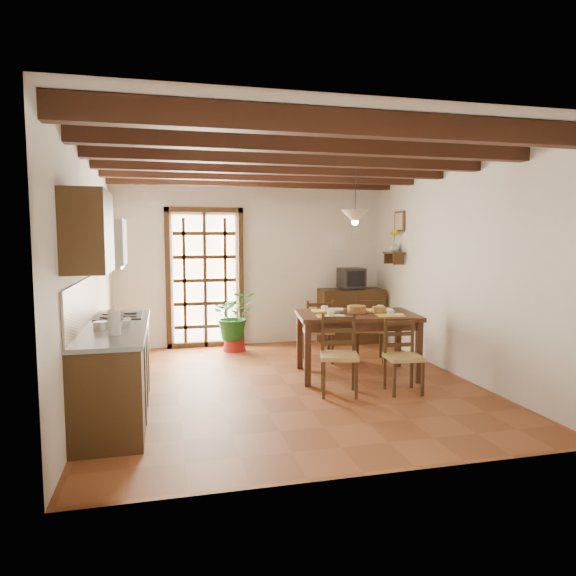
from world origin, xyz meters
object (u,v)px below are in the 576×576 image
object	(u,v)px
sideboard	(351,316)
chair_far_right	(369,341)
dining_table	(356,321)
potted_plant	(234,315)
crt_tv	(351,278)
chair_near_right	(403,370)
kitchen_counter	(115,368)
chair_far_left	(318,342)
chair_near_left	(339,370)
pendant_lamp	(355,216)

from	to	relation	value
sideboard	chair_far_right	bearing A→B (deg)	-96.14
dining_table	sideboard	distance (m)	2.16
potted_plant	crt_tv	bearing A→B (deg)	5.16
chair_near_right	potted_plant	world-z (taller)	potted_plant
kitchen_counter	chair_near_right	size ratio (longest dim) A/B	2.65
crt_tv	potted_plant	xyz separation A→B (m)	(-2.04, -0.18, -0.54)
chair_far_left	potted_plant	size ratio (longest dim) A/B	0.45
kitchen_counter	chair_near_left	xyz separation A→B (m)	(2.43, 0.08, -0.19)
kitchen_counter	chair_near_right	distance (m)	3.19
chair_near_right	kitchen_counter	bearing A→B (deg)	-175.80
chair_far_right	potted_plant	size ratio (longest dim) A/B	0.47
sideboard	potted_plant	world-z (taller)	potted_plant
dining_table	chair_near_right	world-z (taller)	chair_near_right
chair_near_right	potted_plant	distance (m)	3.13
kitchen_counter	crt_tv	size ratio (longest dim) A/B	5.31
chair_near_left	crt_tv	distance (m)	3.09
chair_near_right	crt_tv	bearing A→B (deg)	86.14
chair_far_left	chair_far_right	distance (m)	0.76
kitchen_counter	dining_table	xyz separation A→B (m)	(2.92, 0.79, 0.24)
chair_far_left	chair_far_right	bearing A→B (deg)	179.68
potted_plant	dining_table	bearing A→B (deg)	-53.78
kitchen_counter	chair_far_left	distance (m)	3.11
chair_near_left	chair_far_right	bearing A→B (deg)	70.90
dining_table	pendant_lamp	world-z (taller)	pendant_lamp
crt_tv	chair_near_right	bearing A→B (deg)	-102.99
sideboard	crt_tv	xyz separation A→B (m)	(0.00, -0.01, 0.65)
sideboard	pendant_lamp	bearing A→B (deg)	-106.92
chair_far_left	sideboard	distance (m)	1.55
chair_near_right	crt_tv	xyz separation A→B (m)	(0.43, 2.85, 0.84)
dining_table	chair_far_left	xyz separation A→B (m)	(-0.26, 0.82, -0.43)
chair_far_left	potted_plant	distance (m)	1.52
pendant_lamp	dining_table	bearing A→B (deg)	-90.00
potted_plant	chair_far_left	bearing A→B (deg)	-43.17
chair_near_right	chair_far_left	xyz separation A→B (m)	(-0.52, 1.65, 0.02)
chair_near_left	chair_far_left	bearing A→B (deg)	96.87
kitchen_counter	chair_near_left	size ratio (longest dim) A/B	2.46
chair_far_right	crt_tv	xyz separation A→B (m)	(0.21, 1.32, 0.81)
crt_tv	dining_table	bearing A→B (deg)	-113.23
kitchen_counter	chair_far_right	xyz separation A→B (m)	(3.40, 1.50, -0.18)
chair_near_right	chair_far_left	world-z (taller)	chair_far_left
kitchen_counter	chair_far_right	size ratio (longest dim) A/B	2.39
kitchen_counter	pendant_lamp	world-z (taller)	pendant_lamp
chair_far_right	sideboard	xyz separation A→B (m)	(0.21, 1.32, 0.16)
kitchen_counter	chair_far_right	bearing A→B (deg)	23.83
chair_near_right	chair_far_right	world-z (taller)	chair_far_right
pendant_lamp	chair_near_left	bearing A→B (deg)	-120.88
dining_table	crt_tv	size ratio (longest dim) A/B	3.87
chair_far_right	crt_tv	distance (m)	1.56
sideboard	potted_plant	xyz separation A→B (m)	(-2.04, -0.19, 0.11)
chair_near_left	chair_far_right	size ratio (longest dim) A/B	0.97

